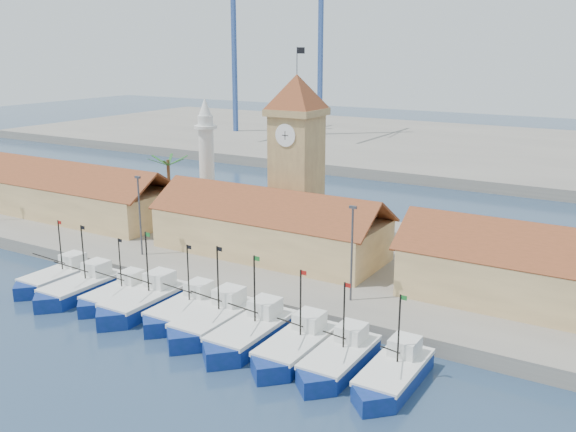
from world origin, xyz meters
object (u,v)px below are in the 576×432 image
Objects in this scene: boat_0 at (56,279)px; minaret at (207,159)px; clock_tower at (297,154)px; boat_5 at (212,322)px.

boat_0 is 0.59× the size of minaret.
boat_0 is 0.42× the size of clock_tower.
minaret is (-15.00, 2.00, -2.23)m from clock_tower.
clock_tower reaches higher than minaret.
boat_5 is 33.50m from minaret.
boat_0 is 29.97m from clock_tower.
boat_0 is 20.72m from boat_5.
boat_0 is at bearing 179.06° from boat_5.
clock_tower is (15.66, 22.97, 11.21)m from boat_0.
minaret is at bearing 172.39° from clock_tower.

